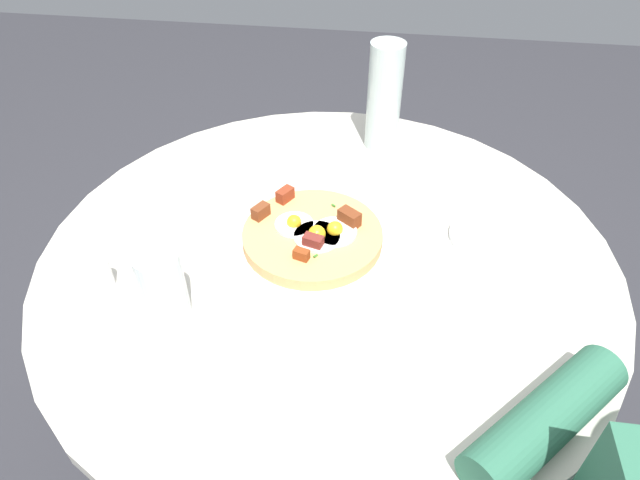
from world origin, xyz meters
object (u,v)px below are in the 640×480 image
pizza_plate (313,243)px  fork (248,401)px  breakfast_pizza (313,235)px  knife (251,378)px  salt_shaker (103,274)px  water_bottle (384,97)px  water_glass (163,286)px  bread_plate (494,237)px  dining_table (327,319)px

pizza_plate → fork: pizza_plate is taller
breakfast_pizza → fork: (-0.04, -0.33, -0.02)m
fork → knife: same height
pizza_plate → knife: size_ratio=1.57×
pizza_plate → knife: bearing=-98.5°
knife → salt_shaker: size_ratio=3.35×
water_bottle → fork: bearing=-101.5°
fork → water_glass: (-0.16, 0.14, 0.06)m
pizza_plate → water_glass: water_glass is taller
bread_plate → fork: bread_plate is taller
knife → water_glass: size_ratio=1.45×
fork → salt_shaker: size_ratio=3.35×
breakfast_pizza → salt_shaker: bearing=-155.9°
dining_table → pizza_plate: 0.19m
pizza_plate → fork: bearing=-96.8°
pizza_plate → water_glass: (-0.20, -0.19, 0.06)m
bread_plate → pizza_plate: bearing=-169.0°
pizza_plate → breakfast_pizza: (0.00, 0.00, 0.02)m
knife → salt_shaker: bearing=144.2°
bread_plate → salt_shaker: bearing=-162.2°
breakfast_pizza → water_glass: water_glass is taller
pizza_plate → water_bottle: (0.10, 0.36, 0.11)m
fork → salt_shaker: (-0.28, 0.18, 0.02)m
dining_table → water_bottle: bearing=78.9°
water_glass → salt_shaker: water_glass is taller
fork → salt_shaker: salt_shaker is taller
knife → water_glass: water_glass is taller
dining_table → bread_plate: 0.35m
salt_shaker → water_glass: bearing=-19.9°
water_bottle → breakfast_pizza: bearing=-105.6°
fork → water_bottle: bearing=70.8°
breakfast_pizza → water_glass: (-0.20, -0.19, 0.04)m
breakfast_pizza → bread_plate: size_ratio=1.56×
bread_plate → salt_shaker: salt_shaker is taller
breakfast_pizza → bread_plate: (0.32, 0.06, -0.02)m
water_bottle → water_glass: bearing=-118.7°
dining_table → salt_shaker: salt_shaker is taller
breakfast_pizza → salt_shaker: 0.35m
dining_table → pizza_plate: (-0.03, 0.01, 0.19)m
dining_table → pizza_plate: pizza_plate is taller
bread_plate → fork: (-0.36, -0.39, 0.00)m
knife → water_bottle: 0.67m
dining_table → fork: (-0.07, -0.32, 0.19)m
fork → water_glass: size_ratio=1.45×
dining_table → pizza_plate: bearing=160.8°
bread_plate → fork: 0.53m
water_bottle → salt_shaker: size_ratio=4.29×
pizza_plate → bread_plate: size_ratio=1.80×
water_glass → salt_shaker: bearing=160.1°
knife → salt_shaker: salt_shaker is taller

